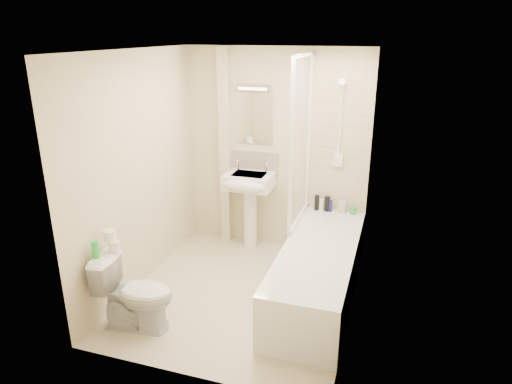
% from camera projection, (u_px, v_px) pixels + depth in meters
% --- Properties ---
extents(floor, '(2.50, 2.50, 0.00)m').
position_uv_depth(floor, '(242.00, 293.00, 4.70)').
color(floor, beige).
rests_on(floor, ground).
extents(wall_back, '(2.20, 0.02, 2.40)m').
position_uv_depth(wall_back, '(276.00, 151.00, 5.43)').
color(wall_back, beige).
rests_on(wall_back, ground).
extents(wall_left, '(0.02, 2.50, 2.40)m').
position_uv_depth(wall_left, '(138.00, 172.00, 4.62)').
color(wall_left, beige).
rests_on(wall_left, ground).
extents(wall_right, '(0.02, 2.50, 2.40)m').
position_uv_depth(wall_right, '(359.00, 195.00, 3.99)').
color(wall_right, beige).
rests_on(wall_right, ground).
extents(ceiling, '(2.20, 2.50, 0.02)m').
position_uv_depth(ceiling, '(239.00, 50.00, 3.90)').
color(ceiling, white).
rests_on(ceiling, wall_back).
extents(tile_back, '(0.70, 0.01, 1.75)m').
position_uv_depth(tile_back, '(340.00, 137.00, 5.12)').
color(tile_back, beige).
rests_on(tile_back, wall_back).
extents(tile_right, '(0.01, 2.10, 1.75)m').
position_uv_depth(tile_right, '(362.00, 164.00, 4.08)').
color(tile_right, beige).
rests_on(tile_right, wall_right).
extents(pipe_boxing, '(0.12, 0.12, 2.40)m').
position_uv_depth(pipe_boxing, '(225.00, 149.00, 5.55)').
color(pipe_boxing, beige).
rests_on(pipe_boxing, ground).
extents(splashback, '(0.60, 0.02, 0.30)m').
position_uv_depth(splashback, '(254.00, 163.00, 5.55)').
color(splashback, beige).
rests_on(splashback, wall_back).
extents(mirror, '(0.46, 0.01, 0.60)m').
position_uv_depth(mirror, '(254.00, 118.00, 5.36)').
color(mirror, white).
rests_on(mirror, wall_back).
extents(strip_light, '(0.42, 0.07, 0.07)m').
position_uv_depth(strip_light, '(253.00, 87.00, 5.22)').
color(strip_light, silver).
rests_on(strip_light, wall_back).
extents(bathtub, '(0.70, 2.10, 0.55)m').
position_uv_depth(bathtub, '(318.00, 271.00, 4.56)').
color(bathtub, white).
rests_on(bathtub, ground).
extents(shower_screen, '(0.04, 0.92, 1.80)m').
position_uv_depth(shower_screen, '(301.00, 141.00, 4.82)').
color(shower_screen, white).
rests_on(shower_screen, bathtub).
extents(shower_fixture, '(0.10, 0.16, 0.99)m').
position_uv_depth(shower_fixture, '(340.00, 127.00, 5.04)').
color(shower_fixture, white).
rests_on(shower_fixture, wall_back).
extents(pedestal_sink, '(0.56, 0.51, 1.08)m').
position_uv_depth(pedestal_sink, '(248.00, 190.00, 5.44)').
color(pedestal_sink, white).
rests_on(pedestal_sink, ground).
extents(bottle_black_a, '(0.05, 0.05, 0.18)m').
position_uv_depth(bottle_black_a, '(317.00, 203.00, 5.38)').
color(bottle_black_a, black).
rests_on(bottle_black_a, bathtub).
extents(bottle_white_a, '(0.05, 0.05, 0.14)m').
position_uv_depth(bottle_white_a, '(322.00, 205.00, 5.37)').
color(bottle_white_a, white).
rests_on(bottle_white_a, bathtub).
extents(bottle_black_b, '(0.06, 0.06, 0.18)m').
position_uv_depth(bottle_black_b, '(327.00, 204.00, 5.34)').
color(bottle_black_b, black).
rests_on(bottle_black_b, bathtub).
extents(bottle_blue, '(0.05, 0.05, 0.13)m').
position_uv_depth(bottle_blue, '(330.00, 206.00, 5.34)').
color(bottle_blue, navy).
rests_on(bottle_blue, bathtub).
extents(bottle_cream, '(0.06, 0.06, 0.15)m').
position_uv_depth(bottle_cream, '(341.00, 207.00, 5.30)').
color(bottle_cream, beige).
rests_on(bottle_cream, bathtub).
extents(bottle_white_b, '(0.05, 0.05, 0.15)m').
position_uv_depth(bottle_white_b, '(344.00, 207.00, 5.29)').
color(bottle_white_b, silver).
rests_on(bottle_white_b, bathtub).
extents(bottle_green, '(0.07, 0.07, 0.08)m').
position_uv_depth(bottle_green, '(353.00, 210.00, 5.27)').
color(bottle_green, green).
rests_on(bottle_green, bathtub).
extents(toilet, '(0.55, 0.77, 0.69)m').
position_uv_depth(toilet, '(135.00, 293.00, 4.07)').
color(toilet, white).
rests_on(toilet, ground).
extents(toilet_roll_lower, '(0.10, 0.10, 0.10)m').
position_uv_depth(toilet_roll_lower, '(114.00, 246.00, 4.07)').
color(toilet_roll_lower, white).
rests_on(toilet_roll_lower, toilet).
extents(toilet_roll_upper, '(0.11, 0.11, 0.09)m').
position_uv_depth(toilet_roll_upper, '(110.00, 235.00, 4.05)').
color(toilet_roll_upper, white).
rests_on(toilet_roll_upper, toilet_roll_lower).
extents(green_bottle, '(0.06, 0.06, 0.16)m').
position_uv_depth(green_bottle, '(95.00, 250.00, 3.93)').
color(green_bottle, green).
rests_on(green_bottle, toilet).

